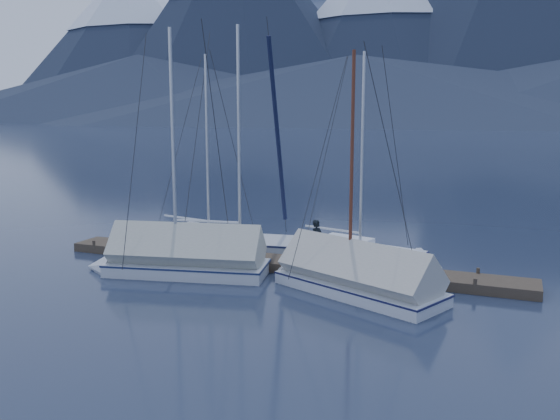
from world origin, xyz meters
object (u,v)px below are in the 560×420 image
Objects in this scene: sailboat_covered_near at (346,278)px; sailboat_open_mid at (252,246)px; sailboat_covered_far at (173,261)px; sailboat_open_left at (217,241)px; person at (317,241)px; sailboat_open_right at (370,255)px.

sailboat_open_mid is at bearing 141.80° from sailboat_covered_near.
sailboat_covered_near is 0.90× the size of sailboat_covered_far.
sailboat_open_left is at bearing 98.29° from sailboat_covered_far.
sailboat_open_left is 4.76m from sailboat_covered_far.
sailboat_open_mid is at bearing 78.65° from person.
sailboat_open_left is 5.90m from person.
person is (4.67, 2.39, 0.65)m from sailboat_covered_far.
sailboat_covered_near is (5.24, -4.13, 0.25)m from sailboat_open_mid.
sailboat_open_mid is 1.19× the size of sailboat_covered_near.
sailboat_covered_near is 5.51× the size of person.
sailboat_open_left reaches higher than person.
sailboat_covered_far is 6.13× the size of person.
sailboat_covered_near is (7.05, -4.41, 0.27)m from sailboat_open_left.
sailboat_covered_near is at bearing 2.57° from sailboat_covered_far.
sailboat_covered_near reaches higher than person.
sailboat_covered_near is 2.79m from person.
sailboat_covered_far is (0.68, -4.70, 0.30)m from sailboat_open_left.
sailboat_covered_far reaches higher than person.
sailboat_open_mid is at bearing -176.41° from sailboat_open_right.
sailboat_open_left is 6.81m from sailboat_open_right.
sailboat_open_right reaches higher than sailboat_covered_near.
sailboat_open_left is 0.95× the size of sailboat_covered_far.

